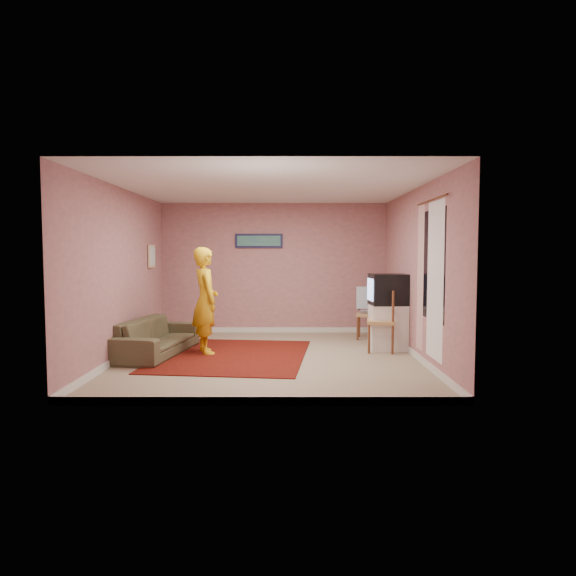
{
  "coord_description": "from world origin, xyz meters",
  "views": [
    {
      "loc": [
        0.29,
        -7.81,
        1.62
      ],
      "look_at": [
        0.28,
        0.6,
        1.03
      ],
      "focal_mm": 32.0,
      "sensor_mm": 36.0,
      "label": 1
    }
  ],
  "objects_px": {
    "chair_a": "(368,308)",
    "chair_b": "(381,314)",
    "tv_cabinet": "(388,327)",
    "crt_tv": "(388,289)",
    "person": "(205,301)",
    "sofa": "(156,337)"
  },
  "relations": [
    {
      "from": "chair_a",
      "to": "sofa",
      "type": "distance_m",
      "value": 3.89
    },
    {
      "from": "crt_tv",
      "to": "chair_b",
      "type": "distance_m",
      "value": 0.46
    },
    {
      "from": "crt_tv",
      "to": "sofa",
      "type": "distance_m",
      "value": 3.84
    },
    {
      "from": "chair_b",
      "to": "person",
      "type": "height_order",
      "value": "person"
    },
    {
      "from": "crt_tv",
      "to": "chair_a",
      "type": "height_order",
      "value": "crt_tv"
    },
    {
      "from": "tv_cabinet",
      "to": "chair_a",
      "type": "relative_size",
      "value": 1.46
    },
    {
      "from": "crt_tv",
      "to": "chair_b",
      "type": "height_order",
      "value": "crt_tv"
    },
    {
      "from": "tv_cabinet",
      "to": "chair_b",
      "type": "relative_size",
      "value": 1.36
    },
    {
      "from": "tv_cabinet",
      "to": "chair_a",
      "type": "xyz_separation_m",
      "value": [
        -0.16,
        1.02,
        0.2
      ]
    },
    {
      "from": "crt_tv",
      "to": "person",
      "type": "xyz_separation_m",
      "value": [
        -2.98,
        -0.34,
        -0.15
      ]
    },
    {
      "from": "chair_a",
      "to": "chair_b",
      "type": "bearing_deg",
      "value": -76.45
    },
    {
      "from": "chair_a",
      "to": "person",
      "type": "xyz_separation_m",
      "value": [
        -2.82,
        -1.37,
        0.28
      ]
    },
    {
      "from": "tv_cabinet",
      "to": "crt_tv",
      "type": "xyz_separation_m",
      "value": [
        -0.01,
        -0.0,
        0.63
      ]
    },
    {
      "from": "tv_cabinet",
      "to": "crt_tv",
      "type": "relative_size",
      "value": 1.2
    },
    {
      "from": "tv_cabinet",
      "to": "chair_a",
      "type": "bearing_deg",
      "value": 99.16
    },
    {
      "from": "chair_a",
      "to": "tv_cabinet",
      "type": "bearing_deg",
      "value": -67.86
    },
    {
      "from": "crt_tv",
      "to": "person",
      "type": "bearing_deg",
      "value": -175.94
    },
    {
      "from": "sofa",
      "to": "crt_tv",
      "type": "bearing_deg",
      "value": -74.53
    },
    {
      "from": "tv_cabinet",
      "to": "chair_a",
      "type": "height_order",
      "value": "chair_a"
    },
    {
      "from": "crt_tv",
      "to": "chair_a",
      "type": "xyz_separation_m",
      "value": [
        -0.16,
        1.02,
        -0.43
      ]
    },
    {
      "from": "sofa",
      "to": "chair_b",
      "type": "bearing_deg",
      "value": -77.31
    },
    {
      "from": "crt_tv",
      "to": "person",
      "type": "distance_m",
      "value": 3.0
    }
  ]
}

